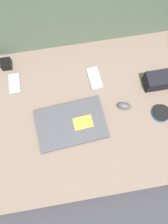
{
  "coord_description": "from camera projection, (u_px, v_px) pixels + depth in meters",
  "views": [
    {
      "loc": [
        -0.05,
        -0.3,
        1.18
      ],
      "look_at": [
        0.0,
        0.0,
        0.16
      ],
      "focal_mm": 35.0,
      "sensor_mm": 36.0,
      "label": 1
    }
  ],
  "objects": [
    {
      "name": "phone_black",
      "position": [
        95.0,
        78.0,
        1.13
      ],
      "size": [
        0.07,
        0.13,
        0.01
      ],
      "rotation": [
        0.0,
        0.0,
        0.09
      ],
      "color": "#B7B7BC",
      "rests_on": "couch_seat"
    },
    {
      "name": "computer_mouse",
      "position": [
        124.0,
        106.0,
        1.08
      ],
      "size": [
        0.08,
        0.06,
        0.03
      ],
      "rotation": [
        0.0,
        0.0,
        -0.32
      ],
      "color": "#4C4C51",
      "rests_on": "couch_seat"
    },
    {
      "name": "phone_silver",
      "position": [
        15.0,
        84.0,
        1.12
      ],
      "size": [
        0.06,
        0.11,
        0.01
      ],
      "rotation": [
        0.0,
        0.0,
        0.0
      ],
      "color": "#99999E",
      "rests_on": "couch_seat"
    },
    {
      "name": "couch_backrest",
      "position": [
        67.0,
        10.0,
        1.08
      ],
      "size": [
        1.09,
        0.2,
        0.59
      ],
      "color": "#60755B",
      "rests_on": "ground_plane"
    },
    {
      "name": "couch_seat",
      "position": [
        84.0,
        117.0,
        1.15
      ],
      "size": [
        1.09,
        0.79,
        0.14
      ],
      "color": "#7A6656",
      "rests_on": "ground_plane"
    },
    {
      "name": "laptop",
      "position": [
        71.0,
        124.0,
        1.05
      ],
      "size": [
        0.35,
        0.24,
        0.03
      ],
      "rotation": [
        0.0,
        0.0,
        0.07
      ],
      "color": "#47474C",
      "rests_on": "couch_seat"
    },
    {
      "name": "charger_brick",
      "position": [
        6.0,
        64.0,
        1.14
      ],
      "size": [
        0.05,
        0.06,
        0.04
      ],
      "color": "black",
      "rests_on": "couch_seat"
    },
    {
      "name": "camera_pouch",
      "position": [
        157.0,
        81.0,
        1.09
      ],
      "size": [
        0.12,
        0.08,
        0.08
      ],
      "color": "black",
      "rests_on": "couch_seat"
    },
    {
      "name": "speaker_puck",
      "position": [
        161.0,
        113.0,
        1.07
      ],
      "size": [
        0.09,
        0.09,
        0.02
      ],
      "color": "#1E569E",
      "rests_on": "couch_seat"
    },
    {
      "name": "ground_plane",
      "position": [
        84.0,
        120.0,
        1.22
      ],
      "size": [
        8.0,
        8.0,
        0.0
      ],
      "primitive_type": "plane",
      "color": "#38383D"
    }
  ]
}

